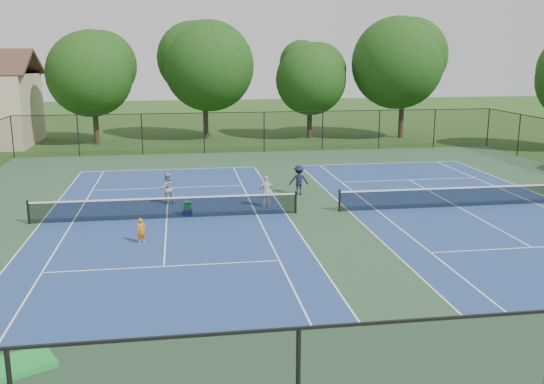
{
  "coord_description": "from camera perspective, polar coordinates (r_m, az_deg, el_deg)",
  "views": [
    {
      "loc": [
        -6.3,
        -26.87,
        7.36
      ],
      "look_at": [
        -2.32,
        -1.0,
        1.3
      ],
      "focal_mm": 40.0,
      "sensor_mm": 36.0,
      "label": 1
    }
  ],
  "objects": [
    {
      "name": "bystander_a",
      "position": [
        29.31,
        -0.55,
        0.05
      ],
      "size": [
        0.97,
        0.59,
        1.55
      ],
      "primitive_type": "imported",
      "rotation": [
        0.0,
        0.0,
        3.39
      ],
      "color": "silver",
      "rests_on": "ground"
    },
    {
      "name": "perimeter_fence",
      "position": [
        28.19,
        4.36,
        1.21
      ],
      "size": [
        36.08,
        36.08,
        3.02
      ],
      "color": "black",
      "rests_on": "ground"
    },
    {
      "name": "tennis_court_right",
      "position": [
        30.85,
        17.09,
        -1.17
      ],
      "size": [
        12.0,
        23.83,
        1.07
      ],
      "color": "navy",
      "rests_on": "ground"
    },
    {
      "name": "ball_hopper",
      "position": [
        28.15,
        -7.98,
        -1.27
      ],
      "size": [
        0.35,
        0.3,
        0.38
      ],
      "primitive_type": "cube",
      "rotation": [
        0.0,
        0.0,
        -0.05
      ],
      "color": "green",
      "rests_on": "ball_crate"
    },
    {
      "name": "tennis_court_left",
      "position": [
        27.84,
        -9.88,
        -2.28
      ],
      "size": [
        12.0,
        23.83,
        1.07
      ],
      "color": "navy",
      "rests_on": "ground"
    },
    {
      "name": "child_player",
      "position": [
        24.38,
        -12.19,
        -3.59
      ],
      "size": [
        0.44,
        0.37,
        1.02
      ],
      "primitive_type": "imported",
      "rotation": [
        0.0,
        0.0,
        0.42
      ],
      "color": "orange",
      "rests_on": "ground"
    },
    {
      "name": "court_pad",
      "position": [
        28.56,
        4.31,
        -1.93
      ],
      "size": [
        36.0,
        36.0,
        0.01
      ],
      "primitive_type": "cube",
      "color": "#29492D",
      "rests_on": "ground"
    },
    {
      "name": "tree_back_d",
      "position": [
        54.41,
        12.31,
        12.18
      ],
      "size": [
        7.8,
        7.8,
        10.37
      ],
      "color": "#2D2116",
      "rests_on": "ground"
    },
    {
      "name": "instructor",
      "position": [
        30.45,
        -9.87,
        0.35
      ],
      "size": [
        0.89,
        0.78,
        1.55
      ],
      "primitive_type": "imported",
      "rotation": [
        0.0,
        0.0,
        3.44
      ],
      "color": "gray",
      "rests_on": "ground"
    },
    {
      "name": "tree_back_a",
      "position": [
        51.32,
        -16.56,
        11.03
      ],
      "size": [
        6.8,
        6.8,
        9.15
      ],
      "color": "#2D2116",
      "rests_on": "ground"
    },
    {
      "name": "tree_back_c",
      "position": [
        53.12,
        3.61,
        10.98
      ],
      "size": [
        6.0,
        6.0,
        8.4
      ],
      "color": "#2D2116",
      "rests_on": "ground"
    },
    {
      "name": "green_tarp",
      "position": [
        16.19,
        -22.72,
        -14.74
      ],
      "size": [
        1.89,
        1.69,
        0.16
      ],
      "primitive_type": "cube",
      "rotation": [
        0.0,
        0.0,
        0.49
      ],
      "color": "green",
      "rests_on": "ground"
    },
    {
      "name": "tree_back_b",
      "position": [
        52.92,
        -6.4,
        12.13
      ],
      "size": [
        7.6,
        7.6,
        10.03
      ],
      "color": "#2D2116",
      "rests_on": "ground"
    },
    {
      "name": "ball_crate",
      "position": [
        28.23,
        -7.96,
        -1.92
      ],
      "size": [
        0.45,
        0.38,
        0.27
      ],
      "primitive_type": "cube",
      "rotation": [
        0.0,
        0.0,
        -0.18
      ],
      "color": "#161D9B",
      "rests_on": "ground"
    },
    {
      "name": "ground",
      "position": [
        28.56,
        4.31,
        -1.93
      ],
      "size": [
        140.0,
        140.0,
        0.0
      ],
      "primitive_type": "plane",
      "color": "#234716",
      "rests_on": "ground"
    },
    {
      "name": "bystander_b",
      "position": [
        31.9,
        2.54,
        1.13
      ],
      "size": [
        1.06,
        0.66,
        1.58
      ],
      "primitive_type": "imported",
      "rotation": [
        0.0,
        0.0,
        3.07
      ],
      "color": "#171732",
      "rests_on": "ground"
    }
  ]
}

